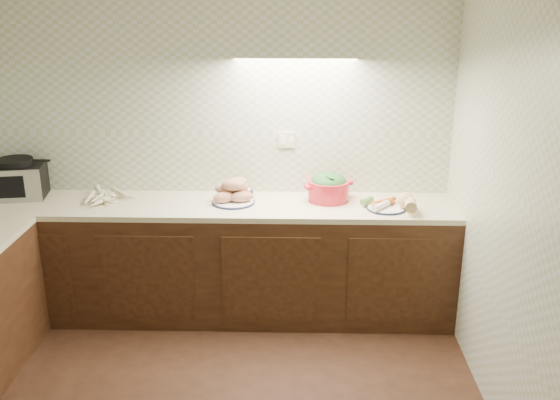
{
  "coord_description": "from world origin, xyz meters",
  "views": [
    {
      "loc": [
        0.62,
        -2.84,
        2.43
      ],
      "look_at": [
        0.51,
        1.25,
        1.02
      ],
      "focal_mm": 40.0,
      "sensor_mm": 36.0,
      "label": 1
    }
  ],
  "objects_px": {
    "sweet_potato_plate": "(233,193)",
    "onion_bowl": "(244,193)",
    "toaster_oven": "(16,179)",
    "parsnip_pile": "(108,196)",
    "dutch_oven": "(329,187)",
    "veg_plate": "(394,203)"
  },
  "relations": [
    {
      "from": "toaster_oven",
      "to": "dutch_oven",
      "type": "relative_size",
      "value": 1.15
    },
    {
      "from": "toaster_oven",
      "to": "sweet_potato_plate",
      "type": "bearing_deg",
      "value": -13.13
    },
    {
      "from": "toaster_oven",
      "to": "onion_bowl",
      "type": "relative_size",
      "value": 3.47
    },
    {
      "from": "toaster_oven",
      "to": "veg_plate",
      "type": "height_order",
      "value": "toaster_oven"
    },
    {
      "from": "toaster_oven",
      "to": "veg_plate",
      "type": "xyz_separation_m",
      "value": [
        2.84,
        -0.21,
        -0.09
      ]
    },
    {
      "from": "toaster_oven",
      "to": "onion_bowl",
      "type": "height_order",
      "value": "toaster_oven"
    },
    {
      "from": "onion_bowl",
      "to": "dutch_oven",
      "type": "bearing_deg",
      "value": -3.5
    },
    {
      "from": "parsnip_pile",
      "to": "veg_plate",
      "type": "xyz_separation_m",
      "value": [
        2.13,
        -0.15,
        0.01
      ]
    },
    {
      "from": "parsnip_pile",
      "to": "veg_plate",
      "type": "height_order",
      "value": "veg_plate"
    },
    {
      "from": "toaster_oven",
      "to": "sweet_potato_plate",
      "type": "height_order",
      "value": "toaster_oven"
    },
    {
      "from": "sweet_potato_plate",
      "to": "onion_bowl",
      "type": "xyz_separation_m",
      "value": [
        0.07,
        0.11,
        -0.04
      ]
    },
    {
      "from": "toaster_oven",
      "to": "dutch_oven",
      "type": "xyz_separation_m",
      "value": [
        2.37,
        -0.03,
        -0.03
      ]
    },
    {
      "from": "toaster_oven",
      "to": "parsnip_pile",
      "type": "relative_size",
      "value": 1.11
    },
    {
      "from": "parsnip_pile",
      "to": "sweet_potato_plate",
      "type": "bearing_deg",
      "value": -2.12
    },
    {
      "from": "parsnip_pile",
      "to": "dutch_oven",
      "type": "bearing_deg",
      "value": 1.24
    },
    {
      "from": "parsnip_pile",
      "to": "dutch_oven",
      "type": "height_order",
      "value": "dutch_oven"
    },
    {
      "from": "dutch_oven",
      "to": "onion_bowl",
      "type": "bearing_deg",
      "value": 153.72
    },
    {
      "from": "toaster_oven",
      "to": "parsnip_pile",
      "type": "distance_m",
      "value": 0.72
    },
    {
      "from": "toaster_oven",
      "to": "dutch_oven",
      "type": "distance_m",
      "value": 2.37
    },
    {
      "from": "sweet_potato_plate",
      "to": "onion_bowl",
      "type": "relative_size",
      "value": 2.38
    },
    {
      "from": "toaster_oven",
      "to": "sweet_potato_plate",
      "type": "distance_m",
      "value": 1.66
    },
    {
      "from": "toaster_oven",
      "to": "parsnip_pile",
      "type": "xyz_separation_m",
      "value": [
        0.71,
        -0.06,
        -0.1
      ]
    }
  ]
}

